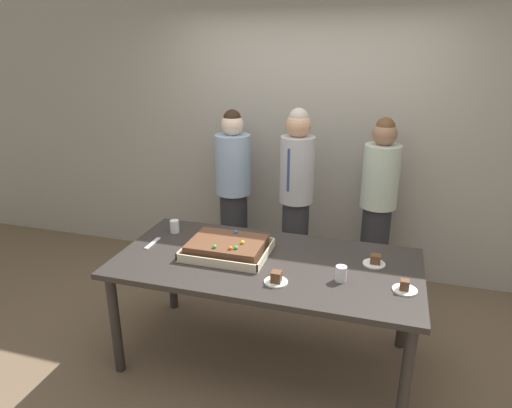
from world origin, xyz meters
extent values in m
plane|color=brown|center=(0.00, 0.00, 0.00)|extent=(12.00, 12.00, 0.00)
cube|color=#9E998E|center=(0.00, 1.60, 1.50)|extent=(8.00, 0.12, 3.00)
cube|color=#2D2826|center=(0.00, 0.00, 0.78)|extent=(2.07, 1.02, 0.04)
cylinder|color=#2D2826|center=(-0.96, -0.43, 0.38)|extent=(0.07, 0.07, 0.76)
cylinder|color=#2D2826|center=(0.96, -0.43, 0.38)|extent=(0.07, 0.07, 0.76)
cylinder|color=#2D2826|center=(-0.96, 0.43, 0.38)|extent=(0.07, 0.07, 0.76)
cylinder|color=#2D2826|center=(0.96, 0.43, 0.38)|extent=(0.07, 0.07, 0.76)
cube|color=beige|center=(-0.29, 0.03, 0.81)|extent=(0.58, 0.45, 0.01)
cube|color=beige|center=(-0.29, -0.19, 0.84)|extent=(0.58, 0.01, 0.05)
cube|color=beige|center=(-0.29, 0.25, 0.84)|extent=(0.58, 0.01, 0.05)
cube|color=beige|center=(-0.58, 0.03, 0.84)|extent=(0.01, 0.45, 0.05)
cube|color=beige|center=(-0.01, 0.03, 0.84)|extent=(0.01, 0.45, 0.05)
cube|color=brown|center=(-0.29, 0.03, 0.86)|extent=(0.51, 0.38, 0.09)
sphere|color=green|center=(-0.19, -0.08, 0.91)|extent=(0.03, 0.03, 0.03)
sphere|color=green|center=(-0.33, -0.11, 0.91)|extent=(0.03, 0.03, 0.03)
sphere|color=yellow|center=(-0.17, 0.01, 0.91)|extent=(0.03, 0.03, 0.03)
sphere|color=#2D84E0|center=(-0.28, 0.18, 0.91)|extent=(0.03, 0.03, 0.03)
sphere|color=orange|center=(-0.22, -0.10, 0.91)|extent=(0.03, 0.03, 0.03)
cylinder|color=white|center=(0.91, -0.14, 0.80)|extent=(0.15, 0.15, 0.01)
cube|color=brown|center=(0.90, -0.14, 0.84)|extent=(0.05, 0.05, 0.06)
cylinder|color=white|center=(0.14, -0.27, 0.80)|extent=(0.15, 0.15, 0.01)
cube|color=brown|center=(0.14, -0.27, 0.84)|extent=(0.06, 0.06, 0.07)
cylinder|color=white|center=(0.71, 0.16, 0.80)|extent=(0.15, 0.15, 0.01)
cube|color=brown|center=(0.72, 0.16, 0.84)|extent=(0.07, 0.06, 0.06)
cylinder|color=white|center=(0.52, -0.13, 0.85)|extent=(0.07, 0.07, 0.10)
cylinder|color=white|center=(-0.82, 0.27, 0.85)|extent=(0.07, 0.07, 0.10)
cube|color=silver|center=(-0.88, 0.02, 0.80)|extent=(0.03, 0.20, 0.01)
cylinder|color=#28282D|center=(-0.02, 1.07, 0.43)|extent=(0.24, 0.24, 0.87)
cylinder|color=#B2B2B7|center=(-0.02, 1.07, 1.16)|extent=(0.30, 0.30, 0.58)
cube|color=navy|center=(-0.06, 0.93, 1.19)|extent=(0.04, 0.02, 0.37)
sphere|color=tan|center=(-0.02, 1.07, 1.55)|extent=(0.22, 0.22, 0.22)
sphere|color=#B2A899|center=(-0.02, 1.07, 1.61)|extent=(0.17, 0.17, 0.17)
cylinder|color=#28282D|center=(-0.66, 1.20, 0.42)|extent=(0.26, 0.26, 0.84)
cylinder|color=#93ADCC|center=(-0.66, 1.20, 1.12)|extent=(0.33, 0.33, 0.56)
sphere|color=beige|center=(-0.66, 1.20, 1.50)|extent=(0.21, 0.21, 0.21)
sphere|color=black|center=(-0.66, 1.20, 1.55)|extent=(0.16, 0.16, 0.16)
cylinder|color=#28282D|center=(0.69, 1.23, 0.42)|extent=(0.25, 0.25, 0.83)
cylinder|color=#B7C6B2|center=(0.69, 1.23, 1.11)|extent=(0.32, 0.32, 0.56)
sphere|color=#8C664C|center=(0.69, 1.23, 1.48)|extent=(0.21, 0.21, 0.21)
sphere|color=brown|center=(0.69, 1.23, 1.54)|extent=(0.16, 0.16, 0.16)
camera|label=1|loc=(0.74, -2.70, 2.23)|focal=31.94mm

